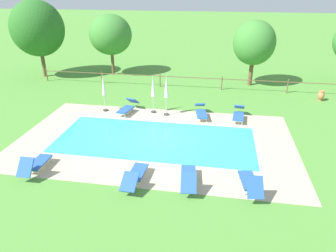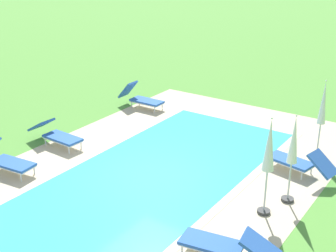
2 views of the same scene
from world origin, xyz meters
TOP-DOWN VIEW (x-y plane):
  - ground_plane at (0.00, 0.00)m, footprint 160.00×160.00m
  - pool_deck_paving at (0.00, 0.00)m, footprint 14.15×8.40m
  - swimming_pool_water at (0.00, 0.00)m, footprint 10.16×4.42m
  - pool_coping_rim at (0.00, 0.00)m, footprint 10.64×4.90m
  - sun_lounger_north_near_steps at (-2.43, 3.32)m, footprint 0.99×2.08m
  - sun_lounger_north_mid at (-0.02, -3.83)m, footprint 0.69×2.07m
  - sun_lounger_north_far at (2.13, 3.40)m, footprint 0.93×2.13m
  - sun_lounger_north_end at (-4.43, -3.77)m, footprint 0.62×1.88m
  - sun_lounger_south_near_corner at (2.12, -3.63)m, footprint 0.80×2.02m
  - sun_lounger_south_mid at (4.52, -3.64)m, footprint 0.89×1.93m
  - sun_lounger_south_far at (4.35, 3.41)m, footprint 0.77×2.08m
  - patio_umbrella_closed_row_west at (0.02, 3.35)m, footprint 0.32×0.32m
  - patio_umbrella_closed_row_mid_west at (-3.92, 3.38)m, footprint 0.32×0.32m
  - patio_umbrella_closed_row_centre at (-0.85, 3.62)m, footprint 0.32×0.32m
  - terracotta_urn_near_fence at (10.07, 7.63)m, footprint 0.44×0.44m
  - perimeter_fence at (0.93, 8.89)m, footprint 23.85×0.08m
  - tree_far_west at (-6.22, 11.77)m, footprint 3.58×3.58m
  - tree_centre at (5.51, 10.52)m, footprint 3.16×3.16m
  - tree_east_mid at (-11.86, 10.15)m, footprint 4.29×4.29m

SIDE VIEW (x-z plane):
  - ground_plane at x=0.00m, z-range 0.00..0.00m
  - pool_deck_paving at x=0.00m, z-range 0.00..0.01m
  - swimming_pool_water at x=0.00m, z-range 0.00..0.01m
  - pool_coping_rim at x=0.00m, z-range 0.01..0.01m
  - sun_lounger_north_far at x=2.13m, z-range -0.01..0.73m
  - sun_lounger_north_mid at x=-0.02m, z-range -0.02..0.74m
  - sun_lounger_south_far at x=4.35m, z-range -0.02..0.75m
  - sun_lounger_north_near_steps at x=-2.43m, z-range -0.05..0.79m
  - sun_lounger_south_near_corner at x=2.12m, z-range -0.06..0.82m
  - terracotta_urn_near_fence at x=10.07m, z-range 0.03..0.73m
  - sun_lounger_north_end at x=-4.43m, z-range -0.10..0.88m
  - sun_lounger_south_mid at x=4.52m, z-range -0.10..0.89m
  - perimeter_fence at x=0.93m, z-range 0.19..1.24m
  - patio_umbrella_closed_row_centre at x=-0.85m, z-range 0.34..2.67m
  - patio_umbrella_closed_row_mid_west at x=-3.92m, z-range 0.32..2.73m
  - patio_umbrella_closed_row_west at x=0.02m, z-range 0.41..2.90m
  - tree_centre at x=5.51m, z-range 0.80..5.77m
  - tree_far_west at x=-6.22m, z-range 0.87..5.96m
  - tree_east_mid at x=-11.86m, z-range 0.87..7.14m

